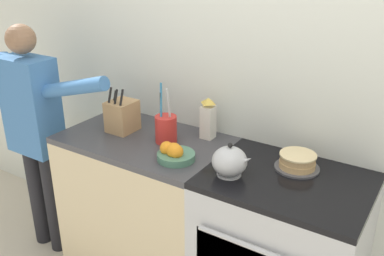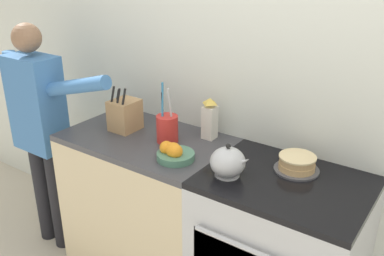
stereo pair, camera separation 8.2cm
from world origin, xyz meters
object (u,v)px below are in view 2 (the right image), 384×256
(tea_kettle, at_px, (228,162))
(milk_carton, at_px, (210,119))
(layer_cake, at_px, (297,164))
(utensil_crock, at_px, (167,128))
(fruit_bowl, at_px, (174,153))
(person_baker, at_px, (40,122))
(knife_block, at_px, (125,115))

(tea_kettle, bearing_deg, milk_carton, 134.16)
(layer_cake, relative_size, utensil_crock, 0.65)
(milk_carton, bearing_deg, utensil_crock, -133.92)
(fruit_bowl, distance_m, milk_carton, 0.34)
(utensil_crock, bearing_deg, layer_cake, 7.15)
(tea_kettle, distance_m, fruit_bowl, 0.31)
(fruit_bowl, height_order, person_baker, person_baker)
(layer_cake, height_order, person_baker, person_baker)
(fruit_bowl, relative_size, person_baker, 0.13)
(tea_kettle, relative_size, knife_block, 0.76)
(utensil_crock, xyz_separation_m, fruit_bowl, (0.16, -0.16, -0.04))
(layer_cake, xyz_separation_m, utensil_crock, (-0.72, -0.09, 0.04))
(knife_block, relative_size, utensil_crock, 0.81)
(knife_block, relative_size, person_baker, 0.18)
(layer_cake, height_order, milk_carton, milk_carton)
(utensil_crock, bearing_deg, tea_kettle, -16.75)
(knife_block, distance_m, utensil_crock, 0.31)
(utensil_crock, bearing_deg, knife_block, -178.66)
(layer_cake, bearing_deg, utensil_crock, -172.85)
(tea_kettle, height_order, utensil_crock, utensil_crock)
(knife_block, xyz_separation_m, utensil_crock, (0.31, 0.01, -0.01))
(knife_block, bearing_deg, milk_carton, 20.75)
(tea_kettle, height_order, milk_carton, milk_carton)
(milk_carton, relative_size, person_baker, 0.16)
(person_baker, bearing_deg, fruit_bowl, -1.97)
(layer_cake, xyz_separation_m, knife_block, (-1.03, -0.10, 0.06))
(utensil_crock, height_order, milk_carton, utensil_crock)
(knife_block, distance_m, milk_carton, 0.51)
(utensil_crock, bearing_deg, milk_carton, 46.08)
(utensil_crock, relative_size, person_baker, 0.22)
(layer_cake, distance_m, tea_kettle, 0.34)
(utensil_crock, relative_size, fruit_bowl, 1.73)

